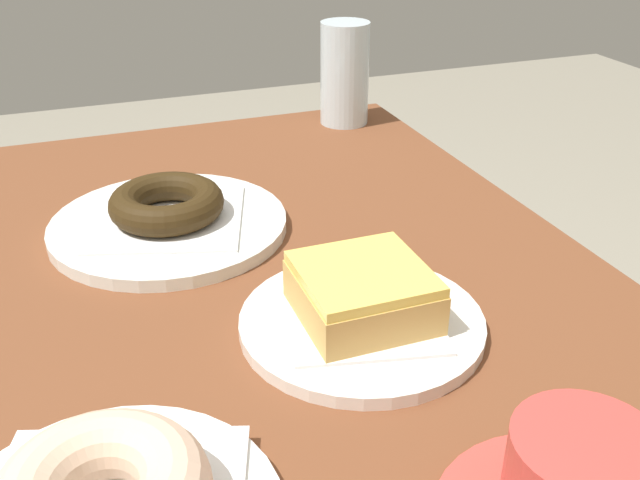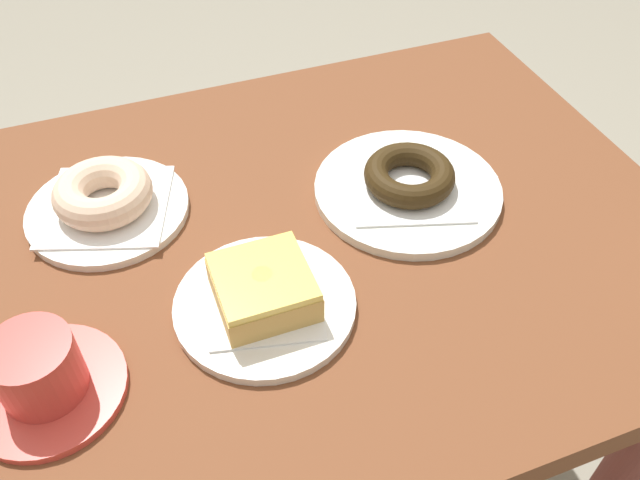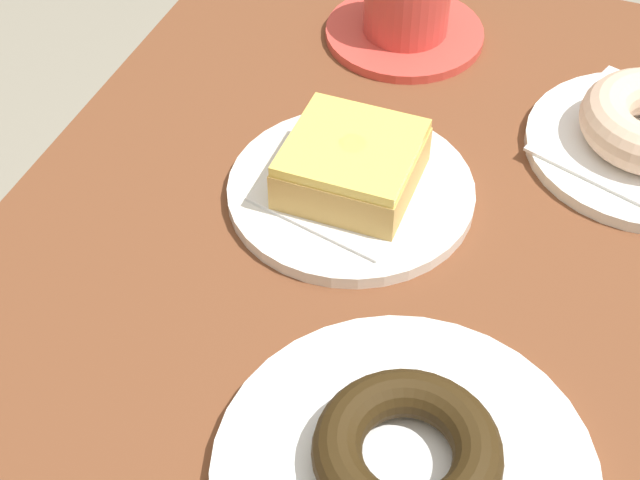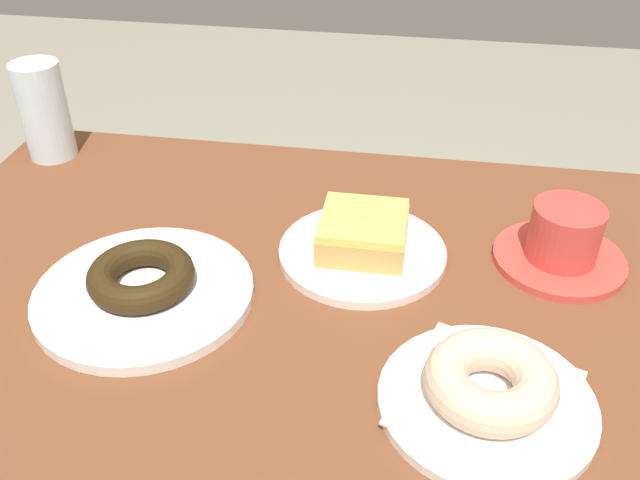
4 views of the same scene
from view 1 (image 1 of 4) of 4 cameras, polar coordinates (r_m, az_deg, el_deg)
table at (r=0.71m, az=-6.98°, el=-13.84°), size 0.90×0.70×0.72m
plate_glazed_square at (r=0.58m, az=3.32°, el=-6.57°), size 0.19×0.19×0.01m
napkin_glazed_square at (r=0.57m, az=3.34°, el=-6.00°), size 0.14×0.14×0.00m
donut_glazed_square at (r=0.56m, az=3.40°, el=-4.13°), size 0.10×0.10×0.04m
plate_chocolate_ring at (r=0.74m, az=-11.89°, el=1.17°), size 0.24×0.24×0.01m
napkin_chocolate_ring at (r=0.73m, az=-11.95°, el=1.71°), size 0.18×0.18×0.00m
donut_chocolate_ring at (r=0.72m, az=-12.08°, el=2.89°), size 0.11×0.11×0.03m
water_glass at (r=1.01m, az=1.97°, el=13.06°), size 0.07×0.07×0.14m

